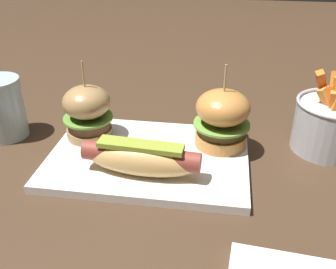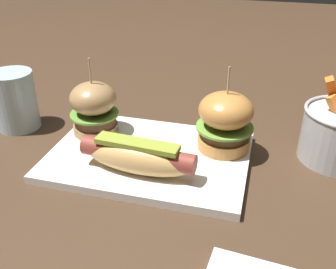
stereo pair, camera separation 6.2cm
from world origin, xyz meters
name	(u,v)px [view 2 (the right image)]	position (x,y,z in m)	size (l,w,h in m)	color
ground_plane	(149,160)	(0.00, 0.00, 0.00)	(3.00, 3.00, 0.00)	#422D1E
platter_main	(149,156)	(0.00, 0.00, 0.01)	(0.33, 0.23, 0.01)	white
hot_dog	(136,156)	(0.00, -0.06, 0.04)	(0.18, 0.06, 0.05)	tan
slider_left	(94,108)	(-0.12, 0.04, 0.06)	(0.09, 0.09, 0.14)	#A37C4D
slider_right	(225,121)	(0.12, 0.05, 0.06)	(0.10, 0.10, 0.14)	#C4823E
water_glass	(15,100)	(-0.28, 0.05, 0.06)	(0.08, 0.08, 0.11)	silver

